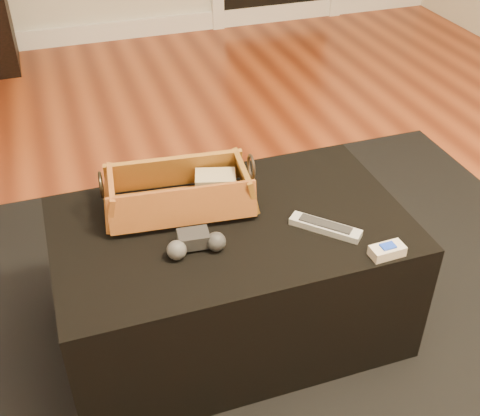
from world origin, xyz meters
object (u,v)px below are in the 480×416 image
object	(u,v)px
ottoman	(232,278)
tv_remote	(173,204)
silver_remote	(325,227)
game_controller	(195,243)
cream_gadget	(387,251)
wicker_basket	(179,194)

from	to	relation	value
ottoman	tv_remote	bearing A→B (deg)	144.34
ottoman	silver_remote	bearing A→B (deg)	-26.05
game_controller	tv_remote	bearing A→B (deg)	94.54
ottoman	game_controller	size ratio (longest dim) A/B	6.24
silver_remote	game_controller	bearing A→B (deg)	175.44
ottoman	cream_gadget	world-z (taller)	cream_gadget
ottoman	tv_remote	xyz separation A→B (m)	(-0.14, 0.10, 0.24)
ottoman	game_controller	bearing A→B (deg)	-145.58
silver_remote	cream_gadget	xyz separation A→B (m)	(0.11, -0.15, 0.00)
cream_gadget	silver_remote	bearing A→B (deg)	125.49
wicker_basket	cream_gadget	distance (m)	0.60
tv_remote	cream_gadget	distance (m)	0.61
wicker_basket	silver_remote	size ratio (longest dim) A/B	2.55
tv_remote	game_controller	xyz separation A→B (m)	(0.01, -0.19, -0.00)
wicker_basket	game_controller	distance (m)	0.20
tv_remote	cream_gadget	world-z (taller)	tv_remote
wicker_basket	game_controller	size ratio (longest dim) A/B	2.80
tv_remote	silver_remote	distance (m)	0.44
game_controller	cream_gadget	xyz separation A→B (m)	(0.47, -0.18, -0.01)
wicker_basket	cream_gadget	size ratio (longest dim) A/B	4.81
ottoman	wicker_basket	distance (m)	0.31
cream_gadget	ottoman	bearing A→B (deg)	142.31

